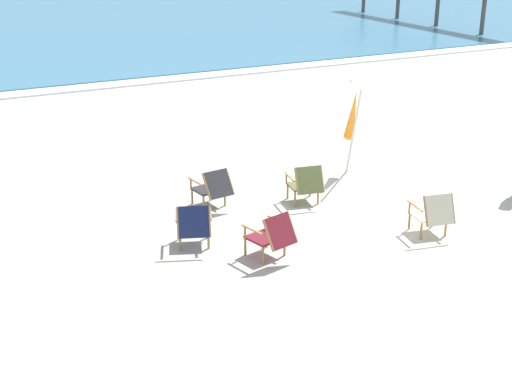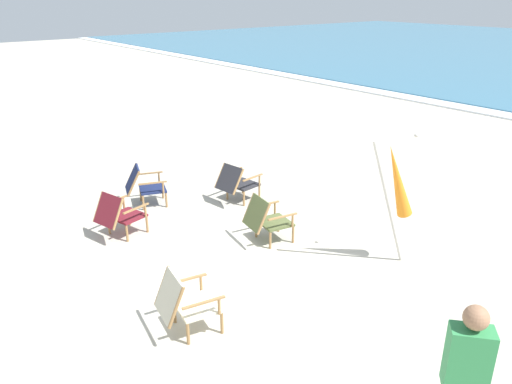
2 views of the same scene
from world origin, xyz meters
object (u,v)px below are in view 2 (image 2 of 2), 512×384
at_px(beach_chair_far_center, 119,213).
at_px(umbrella_furled_orange, 397,182).
at_px(beach_chair_front_left, 237,182).
at_px(beach_chair_mid_center, 143,185).
at_px(beach_chair_back_left, 266,218).
at_px(beach_chair_front_right, 185,302).

bearing_deg(beach_chair_far_center, umbrella_furled_orange, 39.65).
bearing_deg(beach_chair_front_left, beach_chair_mid_center, -123.66).
bearing_deg(beach_chair_front_left, beach_chair_back_left, -21.02).
relative_size(beach_chair_back_left, umbrella_furled_orange, 0.40).
relative_size(beach_chair_back_left, beach_chair_mid_center, 0.90).
bearing_deg(beach_chair_back_left, beach_chair_front_left, 158.98).
bearing_deg(beach_chair_front_right, beach_chair_mid_center, 159.85).
bearing_deg(beach_chair_front_left, umbrella_furled_orange, 6.42).
bearing_deg(beach_chair_front_right, beach_chair_far_center, 170.77).
distance_m(beach_chair_mid_center, beach_chair_front_right, 4.07).
distance_m(beach_chair_mid_center, umbrella_furled_orange, 4.79).
height_order(beach_chair_mid_center, beach_chair_front_right, beach_chair_front_right).
distance_m(beach_chair_front_left, beach_chair_front_right, 4.05).
xyz_separation_m(beach_chair_front_right, umbrella_furled_orange, (0.51, 3.26, 0.89)).
relative_size(beach_chair_far_center, umbrella_furled_orange, 0.43).
distance_m(beach_chair_front_right, umbrella_furled_orange, 3.42).
xyz_separation_m(beach_chair_front_left, beach_chair_far_center, (-0.03, -2.42, 0.00)).
height_order(beach_chair_far_center, umbrella_furled_orange, umbrella_furled_orange).
relative_size(beach_chair_back_left, beach_chair_front_right, 1.00).
bearing_deg(beach_chair_front_right, umbrella_furled_orange, 81.19).
relative_size(beach_chair_mid_center, beach_chair_far_center, 1.04).
relative_size(beach_chair_far_center, beach_chair_front_right, 1.07).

